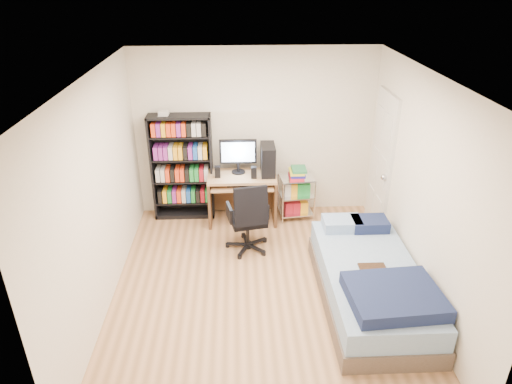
{
  "coord_description": "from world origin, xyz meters",
  "views": [
    {
      "loc": [
        -0.27,
        -4.39,
        3.45
      ],
      "look_at": [
        -0.05,
        0.4,
        1.08
      ],
      "focal_mm": 32.0,
      "sensor_mm": 36.0,
      "label": 1
    }
  ],
  "objects_px": {
    "media_shelf": "(182,166)",
    "bed": "(371,283)",
    "computer_desk": "(249,178)",
    "office_chair": "(248,229)"
  },
  "relations": [
    {
      "from": "media_shelf",
      "to": "bed",
      "type": "relative_size",
      "value": 0.78
    },
    {
      "from": "media_shelf",
      "to": "computer_desk",
      "type": "distance_m",
      "value": 1.0
    },
    {
      "from": "computer_desk",
      "to": "bed",
      "type": "xyz_separation_m",
      "value": [
        1.31,
        -2.0,
        -0.41
      ]
    },
    {
      "from": "media_shelf",
      "to": "computer_desk",
      "type": "xyz_separation_m",
      "value": [
        0.97,
        -0.16,
        -0.14
      ]
    },
    {
      "from": "computer_desk",
      "to": "bed",
      "type": "height_order",
      "value": "computer_desk"
    },
    {
      "from": "office_chair",
      "to": "media_shelf",
      "type": "bearing_deg",
      "value": 121.39
    },
    {
      "from": "computer_desk",
      "to": "media_shelf",
      "type": "bearing_deg",
      "value": 170.93
    },
    {
      "from": "computer_desk",
      "to": "office_chair",
      "type": "bearing_deg",
      "value": -92.22
    },
    {
      "from": "media_shelf",
      "to": "bed",
      "type": "height_order",
      "value": "media_shelf"
    },
    {
      "from": "office_chair",
      "to": "bed",
      "type": "bearing_deg",
      "value": -51.82
    }
  ]
}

